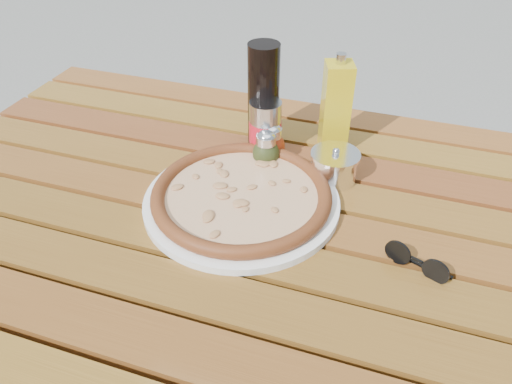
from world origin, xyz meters
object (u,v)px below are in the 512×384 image
(table, at_px, (253,242))
(oregano_shaker, at_px, (266,150))
(pepper_shaker, at_px, (272,143))
(plate, at_px, (242,201))
(olive_oil_cruet, at_px, (336,107))
(sunglasses, at_px, (417,262))
(dark_bottle, at_px, (263,95))
(pizza, at_px, (241,195))
(parmesan_tin, at_px, (334,166))
(soda_can, at_px, (265,129))

(table, bearing_deg, oregano_shaker, 98.38)
(oregano_shaker, bearing_deg, pepper_shaker, 84.16)
(plate, height_order, oregano_shaker, oregano_shaker)
(pepper_shaker, distance_m, olive_oil_cruet, 0.15)
(plate, bearing_deg, olive_oil_cruet, 64.95)
(olive_oil_cruet, xyz_separation_m, sunglasses, (0.20, -0.32, -0.08))
(plate, relative_size, dark_bottle, 1.64)
(pizza, relative_size, pepper_shaker, 4.98)
(plate, distance_m, sunglasses, 0.32)
(plate, height_order, dark_bottle, dark_bottle)
(plate, relative_size, oregano_shaker, 4.39)
(plate, height_order, parmesan_tin, parmesan_tin)
(plate, relative_size, sunglasses, 3.29)
(pizza, distance_m, dark_bottle, 0.24)
(olive_oil_cruet, height_order, sunglasses, olive_oil_cruet)
(pizza, relative_size, olive_oil_cruet, 1.94)
(pepper_shaker, bearing_deg, parmesan_tin, -12.30)
(pepper_shaker, bearing_deg, olive_oil_cruet, 37.93)
(pizza, xyz_separation_m, olive_oil_cruet, (0.12, 0.25, 0.07))
(oregano_shaker, relative_size, olive_oil_cruet, 0.39)
(dark_bottle, distance_m, soda_can, 0.07)
(soda_can, bearing_deg, plate, -86.09)
(oregano_shaker, xyz_separation_m, dark_bottle, (-0.04, 0.09, 0.07))
(soda_can, distance_m, sunglasses, 0.41)
(pepper_shaker, distance_m, sunglasses, 0.39)
(table, xyz_separation_m, plate, (-0.03, 0.01, 0.08))
(table, distance_m, parmesan_tin, 0.22)
(parmesan_tin, xyz_separation_m, sunglasses, (0.17, -0.20, -0.01))
(oregano_shaker, distance_m, parmesan_tin, 0.14)
(pizza, height_order, oregano_shaker, oregano_shaker)
(table, xyz_separation_m, oregano_shaker, (-0.02, 0.15, 0.11))
(oregano_shaker, xyz_separation_m, parmesan_tin, (0.14, 0.00, -0.01))
(soda_can, relative_size, sunglasses, 1.10)
(dark_bottle, bearing_deg, pizza, -82.11)
(pepper_shaker, xyz_separation_m, dark_bottle, (-0.04, 0.06, 0.07))
(dark_bottle, relative_size, parmesan_tin, 1.73)
(plate, bearing_deg, parmesan_tin, 43.15)
(plate, height_order, olive_oil_cruet, olive_oil_cruet)
(pizza, bearing_deg, oregano_shaker, 88.33)
(table, xyz_separation_m, parmesan_tin, (0.12, 0.15, 0.11))
(table, distance_m, sunglasses, 0.31)
(oregano_shaker, height_order, sunglasses, oregano_shaker)
(sunglasses, bearing_deg, pizza, -169.99)
(olive_oil_cruet, height_order, parmesan_tin, olive_oil_cruet)
(plate, xyz_separation_m, pizza, (0.00, 0.00, 0.02))
(dark_bottle, bearing_deg, plate, -82.11)
(dark_bottle, xyz_separation_m, olive_oil_cruet, (0.15, 0.02, -0.01))
(pepper_shaker, distance_m, dark_bottle, 0.10)
(pizza, relative_size, soda_can, 3.40)
(sunglasses, bearing_deg, olive_oil_cruet, 144.14)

